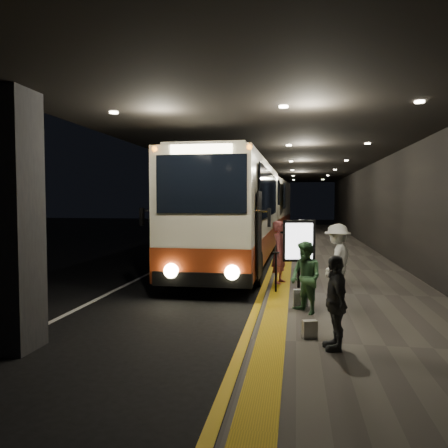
% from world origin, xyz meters
% --- Properties ---
extents(ground, '(90.00, 90.00, 0.00)m').
position_xyz_m(ground, '(0.00, 0.00, 0.00)').
color(ground, black).
extents(lane_line_white, '(0.12, 50.00, 0.01)m').
position_xyz_m(lane_line_white, '(-1.80, 5.00, 0.01)').
color(lane_line_white, silver).
rests_on(lane_line_white, ground).
extents(kerb_stripe_yellow, '(0.18, 50.00, 0.01)m').
position_xyz_m(kerb_stripe_yellow, '(2.35, 5.00, 0.01)').
color(kerb_stripe_yellow, gold).
rests_on(kerb_stripe_yellow, ground).
extents(sidewalk, '(4.50, 50.00, 0.15)m').
position_xyz_m(sidewalk, '(4.75, 5.00, 0.07)').
color(sidewalk, '#514C44').
rests_on(sidewalk, ground).
extents(tactile_strip, '(0.50, 50.00, 0.01)m').
position_xyz_m(tactile_strip, '(2.85, 5.00, 0.16)').
color(tactile_strip, gold).
rests_on(tactile_strip, sidewalk).
extents(terminal_wall, '(0.10, 50.00, 6.00)m').
position_xyz_m(terminal_wall, '(7.00, 5.00, 3.00)').
color(terminal_wall, black).
rests_on(terminal_wall, ground).
extents(support_columns, '(0.80, 24.80, 4.40)m').
position_xyz_m(support_columns, '(-1.50, 4.00, 2.20)').
color(support_columns, black).
rests_on(support_columns, ground).
extents(canopy, '(9.00, 50.00, 0.40)m').
position_xyz_m(canopy, '(2.50, 5.00, 4.60)').
color(canopy, black).
rests_on(canopy, support_columns).
extents(coach_main, '(2.73, 12.72, 3.95)m').
position_xyz_m(coach_main, '(0.93, 2.14, 1.90)').
color(coach_main, beige).
rests_on(coach_main, ground).
extents(coach_second, '(3.24, 12.97, 4.05)m').
position_xyz_m(coach_second, '(1.10, 18.36, 1.94)').
color(coach_second, beige).
rests_on(coach_second, ground).
extents(passenger_boarding, '(0.61, 0.76, 1.81)m').
position_xyz_m(passenger_boarding, '(2.80, -2.01, 1.06)').
color(passenger_boarding, '#D36265').
rests_on(passenger_boarding, sidewalk).
extents(passenger_waiting_green, '(0.82, 0.87, 1.54)m').
position_xyz_m(passenger_waiting_green, '(3.47, -5.34, 0.92)').
color(passenger_waiting_green, '#3B6A40').
rests_on(passenger_waiting_green, sidewalk).
extents(passenger_waiting_white, '(1.01, 1.30, 1.83)m').
position_xyz_m(passenger_waiting_white, '(4.29, -3.52, 1.06)').
color(passenger_waiting_white, white).
rests_on(passenger_waiting_white, sidewalk).
extents(passenger_waiting_grey, '(0.59, 0.96, 1.53)m').
position_xyz_m(passenger_waiting_grey, '(3.90, -7.52, 0.91)').
color(passenger_waiting_grey, '#47484B').
rests_on(passenger_waiting_grey, sidewalk).
extents(bag_polka, '(0.34, 0.18, 0.39)m').
position_xyz_m(bag_polka, '(3.37, -4.72, 0.34)').
color(bag_polka, black).
rests_on(bag_polka, sidewalk).
extents(bag_plain, '(0.28, 0.21, 0.31)m').
position_xyz_m(bag_plain, '(3.51, -7.01, 0.30)').
color(bag_plain, '#B9B7AD').
rests_on(bag_plain, sidewalk).
extents(info_sign, '(0.88, 0.26, 1.86)m').
position_xyz_m(info_sign, '(3.34, -2.58, 1.41)').
color(info_sign, black).
rests_on(info_sign, sidewalk).
extents(stanchion_post, '(0.05, 0.05, 1.04)m').
position_xyz_m(stanchion_post, '(2.75, -3.28, 0.67)').
color(stanchion_post, black).
rests_on(stanchion_post, sidewalk).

